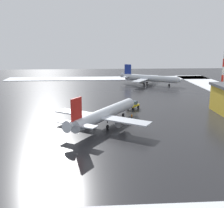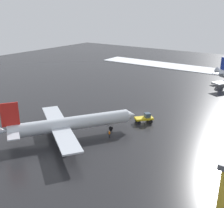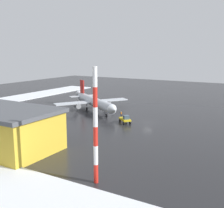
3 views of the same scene
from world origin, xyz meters
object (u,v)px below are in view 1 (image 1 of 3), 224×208
object	(u,v)px
airplane_parked_portside	(149,78)
pushback_tug	(133,105)
airplane_far_rear	(105,114)
antenna_mast	(223,75)
ground_crew_beside_wing	(132,116)
ground_crew_mid_apron	(114,110)

from	to	relation	value
airplane_parked_portside	pushback_tug	world-z (taller)	airplane_parked_portside
airplane_far_rear	antenna_mast	distance (m)	55.61
antenna_mast	pushback_tug	bearing A→B (deg)	110.52
ground_crew_beside_wing	antenna_mast	world-z (taller)	antenna_mast
airplane_far_rear	ground_crew_mid_apron	size ratio (longest dim) A/B	16.75
airplane_parked_portside	pushback_tug	distance (m)	51.66
ground_crew_mid_apron	ground_crew_beside_wing	size ratio (longest dim) A/B	1.00
airplane_far_rear	pushback_tug	size ratio (longest dim) A/B	5.85
ground_crew_mid_apron	antenna_mast	world-z (taller)	antenna_mast
airplane_far_rear	antenna_mast	size ratio (longest dim) A/B	1.56
pushback_tug	airplane_far_rear	bearing A→B (deg)	-168.43
ground_crew_mid_apron	airplane_parked_portside	bearing A→B (deg)	-166.03
airplane_far_rear	ground_crew_mid_apron	xyz separation A→B (m)	(12.61, -3.34, -2.24)
ground_crew_mid_apron	antenna_mast	distance (m)	46.98
pushback_tug	airplane_parked_portside	bearing A→B (deg)	24.67
ground_crew_beside_wing	ground_crew_mid_apron	bearing A→B (deg)	-159.98
ground_crew_mid_apron	antenna_mast	size ratio (longest dim) A/B	0.09
pushback_tug	antenna_mast	size ratio (longest dim) A/B	0.27
airplane_far_rear	ground_crew_beside_wing	xyz separation A→B (m)	(5.15, -7.91, -2.24)
pushback_tug	ground_crew_mid_apron	bearing A→B (deg)	167.91
ground_crew_mid_apron	airplane_far_rear	bearing A→B (deg)	21.03
pushback_tug	ground_crew_mid_apron	size ratio (longest dim) A/B	2.87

